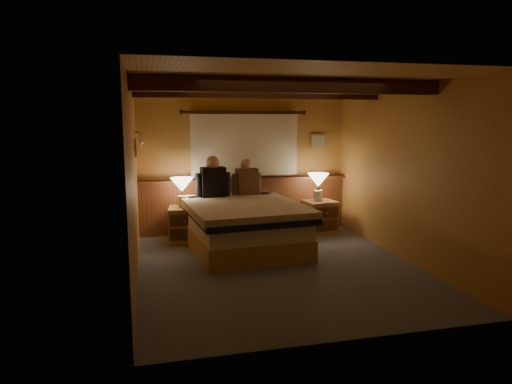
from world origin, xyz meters
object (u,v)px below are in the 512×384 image
object	(u,v)px
lamp_left	(182,186)
duffel_bag	(198,233)
lamp_right	(318,182)
person_left	(213,180)
nightstand_left	(185,224)
person_right	(247,180)
bed	(243,225)
nightstand_right	(320,217)

from	to	relation	value
lamp_left	duffel_bag	size ratio (longest dim) A/B	1.03
lamp_right	lamp_left	bearing A→B (deg)	179.33
person_left	duffel_bag	distance (m)	0.88
lamp_right	duffel_bag	distance (m)	2.20
lamp_right	duffel_bag	world-z (taller)	lamp_right
nightstand_left	person_right	bearing A→B (deg)	15.19
bed	person_right	world-z (taller)	person_right
nightstand_right	person_left	distance (m)	1.97
nightstand_left	duffel_bag	xyz separation A→B (m)	(0.19, -0.07, -0.14)
nightstand_left	lamp_right	xyz separation A→B (m)	(2.25, 0.01, 0.61)
duffel_bag	lamp_right	bearing A→B (deg)	-1.28
lamp_right	person_left	bearing A→B (deg)	179.80
nightstand_left	person_left	bearing A→B (deg)	9.15
lamp_left	bed	bearing A→B (deg)	-38.64
lamp_left	person_left	world-z (taller)	person_left
nightstand_right	person_right	bearing A→B (deg)	166.36
person_left	lamp_left	bearing A→B (deg)	172.57
lamp_right	bed	bearing A→B (deg)	-155.81
person_right	duffel_bag	size ratio (longest dim) A/B	1.35
nightstand_left	lamp_left	world-z (taller)	lamp_left
bed	lamp_left	bearing A→B (deg)	136.22
person_left	lamp_right	bearing A→B (deg)	-5.27
lamp_left	lamp_right	size ratio (longest dim) A/B	0.99
person_right	duffel_bag	bearing A→B (deg)	-173.74
nightstand_left	lamp_right	world-z (taller)	lamp_right
person_left	duffel_bag	world-z (taller)	person_left
nightstand_right	bed	bearing A→B (deg)	-164.15
lamp_right	person_right	bearing A→B (deg)	173.60
lamp_left	person_left	bearing A→B (deg)	-2.36
nightstand_right	person_left	world-z (taller)	person_left
nightstand_right	duffel_bag	bearing A→B (deg)	174.38
nightstand_right	lamp_right	distance (m)	0.61
nightstand_left	lamp_left	size ratio (longest dim) A/B	1.18
nightstand_right	duffel_bag	size ratio (longest dim) A/B	1.23
person_left	person_right	distance (m)	0.59
nightstand_left	lamp_left	bearing A→B (deg)	139.52
lamp_right	duffel_bag	xyz separation A→B (m)	(-2.06, -0.08, -0.75)
lamp_left	duffel_bag	distance (m)	0.79
bed	nightstand_right	distance (m)	1.63
bed	duffel_bag	distance (m)	0.87
bed	duffel_bag	world-z (taller)	bed
person_left	person_right	world-z (taller)	person_left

